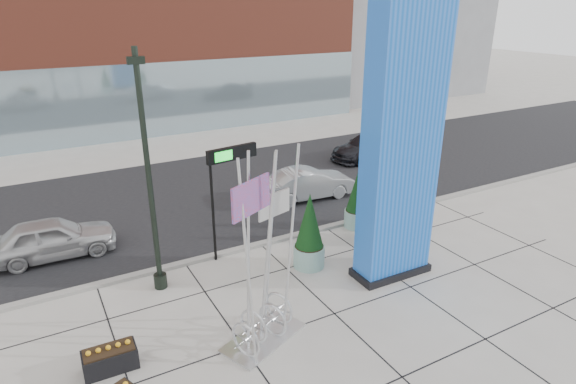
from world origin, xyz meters
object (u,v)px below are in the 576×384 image
overhead_street_sign (230,165)px  car_silver_mid (308,184)px  blue_pylon (401,154)px  public_art_sculpture (263,295)px  car_white_west (52,238)px  lamp_post (151,199)px

overhead_street_sign → car_silver_mid: (5.29, 3.42, -2.79)m
blue_pylon → public_art_sculpture: blue_pylon is taller
car_white_west → car_silver_mid: car_white_west is taller
blue_pylon → car_white_west: 12.61m
lamp_post → public_art_sculpture: size_ratio=1.40×
blue_pylon → lamp_post: 7.82m
lamp_post → overhead_street_sign: size_ratio=1.85×
overhead_street_sign → lamp_post: bearing=-172.9°
overhead_street_sign → car_silver_mid: 6.89m
car_white_west → car_silver_mid: (11.05, 0.36, -0.01)m
public_art_sculpture → car_white_west: 9.16m
overhead_street_sign → car_white_west: 7.09m
blue_pylon → lamp_post: bearing=158.5°
lamp_post → overhead_street_sign: lamp_post is taller
overhead_street_sign → car_silver_mid: overhead_street_sign is taller
public_art_sculpture → car_silver_mid: size_ratio=1.23×
public_art_sculpture → overhead_street_sign: public_art_sculpture is taller
blue_pylon → car_silver_mid: blue_pylon is taller
blue_pylon → car_white_west: bearing=146.4°
lamp_post → car_silver_mid: (8.21, 4.26, -2.38)m
public_art_sculpture → car_silver_mid: 10.45m
lamp_post → blue_pylon: bearing=-22.3°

